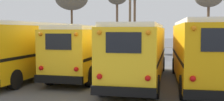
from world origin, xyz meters
TOP-DOWN VIEW (x-y plane):
  - ground_plane at (0.00, 0.00)m, footprint 160.00×160.00m
  - school_bus_0 at (-4.90, -0.08)m, footprint 3.01×11.01m
  - school_bus_1 at (-1.63, 0.55)m, footprint 2.68×9.43m
  - school_bus_2 at (1.63, -0.63)m, footprint 2.65×10.68m
  - school_bus_3 at (4.90, -1.10)m, footprint 2.86×9.84m
  - utility_pole at (-0.90, 13.32)m, footprint 1.80×0.26m
  - fence_line at (0.00, 7.78)m, footprint 17.86×0.06m

SIDE VIEW (x-z plane):
  - ground_plane at x=0.00m, z-range 0.00..0.00m
  - fence_line at x=0.00m, z-range 0.28..1.70m
  - school_bus_1 at x=-1.63m, z-range 0.15..3.23m
  - school_bus_2 at x=1.63m, z-range 0.14..3.32m
  - school_bus_0 at x=-4.90m, z-range 0.14..3.44m
  - school_bus_3 at x=4.90m, z-range 0.14..3.48m
  - utility_pole at x=-0.90m, z-range 0.19..9.53m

